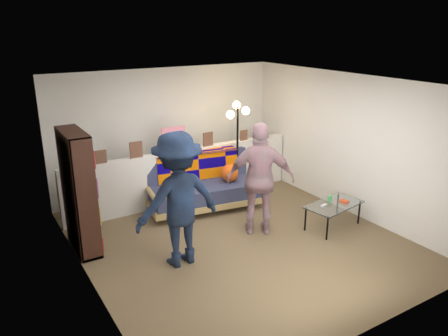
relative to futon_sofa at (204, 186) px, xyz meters
name	(u,v)px	position (x,y,z in m)	size (l,w,h in m)	color
ground	(238,239)	(-0.18, -1.39, -0.40)	(5.00, 5.00, 0.00)	brown
room_shell	(222,128)	(-0.18, -0.92, 1.27)	(4.60, 5.05, 2.45)	silver
half_wall_ledge	(184,176)	(-0.18, 0.41, 0.10)	(4.45, 0.15, 1.00)	silver
ledge_decor	(172,142)	(-0.40, 0.39, 0.78)	(2.97, 0.02, 0.45)	brown
futon_sofa	(204,186)	(0.00, 0.00, 0.00)	(2.12, 1.24, 0.86)	tan
bookshelf	(79,196)	(-2.26, -0.41, 0.43)	(0.30, 0.89, 1.78)	black
coffee_table	(334,205)	(1.39, -1.83, -0.02)	(1.04, 0.68, 0.50)	black
floor_lamp	(237,131)	(0.81, 0.14, 0.89)	(0.38, 0.34, 1.81)	black
person_left	(178,200)	(-1.22, -1.51, 0.53)	(1.21, 0.69, 1.87)	black
person_right	(260,179)	(0.26, -1.35, 0.49)	(1.05, 0.44, 1.79)	#CE859A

